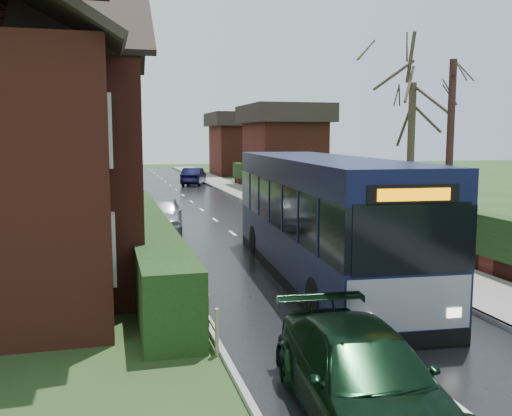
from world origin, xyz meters
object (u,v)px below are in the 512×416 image
object	(u,v)px
car_silver	(162,214)
car_green	(363,377)
telegraph_pole	(449,166)
bus	(321,220)

from	to	relation	value
car_silver	car_green	bearing A→B (deg)	-79.07
telegraph_pole	car_green	bearing A→B (deg)	-104.52
bus	telegraph_pole	world-z (taller)	telegraph_pole
bus	car_silver	size ratio (longest dim) A/B	2.69
telegraph_pole	car_silver	bearing A→B (deg)	152.96
bus	car_green	world-z (taller)	bus
car_silver	car_green	world-z (taller)	car_silver
bus	telegraph_pole	distance (m)	4.26
telegraph_pole	bus	bearing A→B (deg)	-156.58
car_silver	telegraph_pole	distance (m)	12.56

